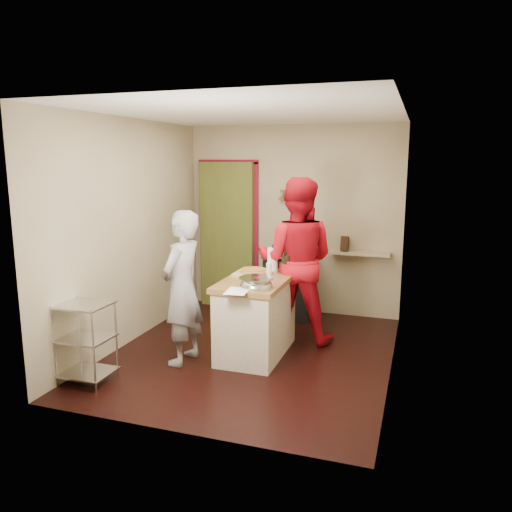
# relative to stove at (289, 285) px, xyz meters

# --- Properties ---
(floor) EXTENTS (3.50, 3.50, 0.00)m
(floor) POSITION_rel_stove_xyz_m (-0.05, -1.42, -0.45)
(floor) COLOR black
(floor) RESTS_ON ground
(back_wall) EXTENTS (3.00, 0.44, 2.60)m
(back_wall) POSITION_rel_stove_xyz_m (-0.69, 0.36, 0.68)
(back_wall) COLOR tan
(back_wall) RESTS_ON ground
(left_wall) EXTENTS (0.04, 3.50, 2.60)m
(left_wall) POSITION_rel_stove_xyz_m (-1.55, -1.42, 0.85)
(left_wall) COLOR tan
(left_wall) RESTS_ON ground
(right_wall) EXTENTS (0.04, 3.50, 2.60)m
(right_wall) POSITION_rel_stove_xyz_m (1.45, -1.42, 0.85)
(right_wall) COLOR tan
(right_wall) RESTS_ON ground
(ceiling) EXTENTS (3.00, 3.50, 0.02)m
(ceiling) POSITION_rel_stove_xyz_m (-0.05, -1.42, 2.16)
(ceiling) COLOR white
(ceiling) RESTS_ON back_wall
(stove) EXTENTS (0.60, 0.63, 1.00)m
(stove) POSITION_rel_stove_xyz_m (0.00, 0.00, 0.00)
(stove) COLOR black
(stove) RESTS_ON ground
(wire_shelving) EXTENTS (0.48, 0.40, 0.80)m
(wire_shelving) POSITION_rel_stove_xyz_m (-1.33, -2.62, -0.01)
(wire_shelving) COLOR silver
(wire_shelving) RESTS_ON ground
(island) EXTENTS (0.67, 1.29, 1.17)m
(island) POSITION_rel_stove_xyz_m (-0.00, -1.41, 0.01)
(island) COLOR beige
(island) RESTS_ON ground
(person_stripe) EXTENTS (0.44, 0.63, 1.63)m
(person_stripe) POSITION_rel_stove_xyz_m (-0.67, -1.87, 0.36)
(person_stripe) COLOR silver
(person_stripe) RESTS_ON ground
(person_red) EXTENTS (1.00, 0.81, 1.94)m
(person_red) POSITION_rel_stove_xyz_m (0.30, -0.84, 0.52)
(person_red) COLOR #AF0B19
(person_red) RESTS_ON ground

